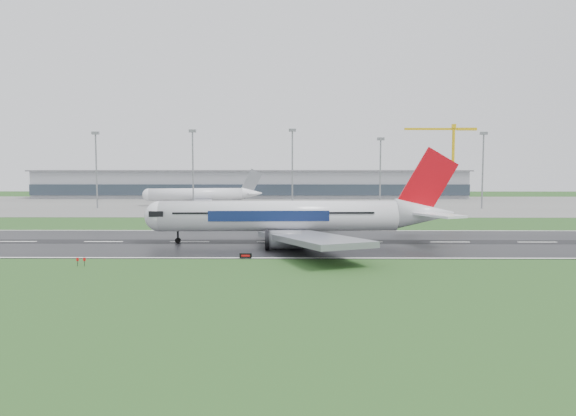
{
  "coord_description": "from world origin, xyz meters",
  "views": [
    {
      "loc": [
        23.71,
        -120.83,
        17.19
      ],
      "look_at": [
        22.61,
        12.0,
        7.0
      ],
      "focal_mm": 32.99,
      "sensor_mm": 36.0,
      "label": 1
    }
  ],
  "objects": [
    {
      "name": "floodmast_5",
      "position": [
        102.92,
        100.0,
        15.35
      ],
      "size": [
        0.64,
        0.64,
        30.7
      ],
      "primitive_type": "cylinder",
      "color": "gray",
      "rests_on": "ground"
    },
    {
      "name": "runway_sign",
      "position": [
        14.88,
        -22.15,
        0.52
      ],
      "size": [
        2.31,
        0.44,
        1.04
      ],
      "primitive_type": null,
      "rotation": [
        0.0,
        0.0,
        0.08
      ],
      "color": "black",
      "rests_on": "ground"
    },
    {
      "name": "ground",
      "position": [
        0.0,
        0.0,
        0.0
      ],
      "size": [
        520.0,
        520.0,
        0.0
      ],
      "primitive_type": "plane",
      "color": "#20481A",
      "rests_on": "ground"
    },
    {
      "name": "floodmast_1",
      "position": [
        -58.32,
        100.0,
        15.45
      ],
      "size": [
        0.64,
        0.64,
        30.91
      ],
      "primitive_type": "cylinder",
      "color": "gray",
      "rests_on": "ground"
    },
    {
      "name": "terminal",
      "position": [
        0.0,
        185.0,
        7.5
      ],
      "size": [
        240.0,
        36.0,
        15.0
      ],
      "primitive_type": "cube",
      "color": "gray",
      "rests_on": "ground"
    },
    {
      "name": "floodmast_4",
      "position": [
        60.34,
        100.0,
        14.21
      ],
      "size": [
        0.64,
        0.64,
        28.43
      ],
      "primitive_type": "cylinder",
      "color": "gray",
      "rests_on": "ground"
    },
    {
      "name": "tower_crane",
      "position": [
        120.71,
        200.0,
        21.62
      ],
      "size": [
        43.78,
        3.71,
        43.25
      ],
      "primitive_type": null,
      "rotation": [
        0.0,
        0.0,
        0.03
      ],
      "color": "gold",
      "rests_on": "ground"
    },
    {
      "name": "main_airliner",
      "position": [
        25.63,
        -1.16,
        10.47
      ],
      "size": [
        72.79,
        69.57,
        20.75
      ],
      "primitive_type": null,
      "rotation": [
        0.0,
        0.0,
        0.04
      ],
      "color": "white",
      "rests_on": "runway"
    },
    {
      "name": "floodmast_2",
      "position": [
        -17.84,
        100.0,
        15.87
      ],
      "size": [
        0.64,
        0.64,
        31.74
      ],
      "primitive_type": "cylinder",
      "color": "gray",
      "rests_on": "ground"
    },
    {
      "name": "apron",
      "position": [
        0.0,
        125.0,
        0.04
      ],
      "size": [
        400.0,
        130.0,
        0.08
      ],
      "primitive_type": "cube",
      "color": "slate",
      "rests_on": "ground"
    },
    {
      "name": "parked_airliner",
      "position": [
        -17.67,
        117.68,
        8.07
      ],
      "size": [
        62.3,
        59.23,
        15.97
      ],
      "primitive_type": null,
      "rotation": [
        0.0,
        0.0,
        0.17
      ],
      "color": "white",
      "rests_on": "apron"
    },
    {
      "name": "floodmast_3",
      "position": [
        23.7,
        100.0,
        16.03
      ],
      "size": [
        0.64,
        0.64,
        32.06
      ],
      "primitive_type": "cylinder",
      "color": "gray",
      "rests_on": "ground"
    },
    {
      "name": "runway",
      "position": [
        0.0,
        0.0,
        0.05
      ],
      "size": [
        400.0,
        45.0,
        0.1
      ],
      "primitive_type": "cube",
      "color": "black",
      "rests_on": "ground"
    }
  ]
}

